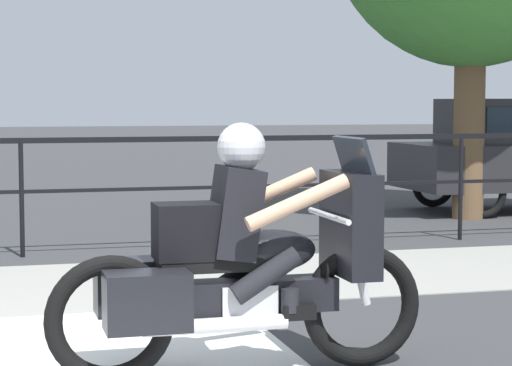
% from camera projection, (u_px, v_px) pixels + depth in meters
% --- Properties ---
extents(sidewalk_band, '(44.00, 2.40, 0.01)m').
position_uv_depth(sidewalk_band, '(30.00, 288.00, 8.83)').
color(sidewalk_band, '#99968E').
rests_on(sidewalk_band, ground).
extents(fence_railing, '(36.00, 0.05, 1.27)m').
position_uv_depth(fence_railing, '(21.00, 164.00, 10.52)').
color(fence_railing, black).
rests_on(fence_railing, ground).
extents(motorcycle, '(2.33, 0.76, 1.53)m').
position_uv_depth(motorcycle, '(241.00, 263.00, 5.98)').
color(motorcycle, black).
rests_on(motorcycle, ground).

